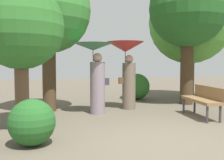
{
  "coord_description": "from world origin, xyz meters",
  "views": [
    {
      "loc": [
        -2.03,
        -4.48,
        1.45
      ],
      "look_at": [
        0.0,
        3.35,
        0.93
      ],
      "focal_mm": 42.19,
      "sensor_mm": 36.0,
      "label": 1
    }
  ],
  "objects_px": {
    "tree_mid_left": "(20,18)",
    "tree_mid_right": "(188,1)",
    "person_right": "(127,62)",
    "tree_near_left": "(48,2)",
    "person_left": "(95,68)",
    "park_bench": "(203,98)",
    "tree_near_right": "(190,16)"
  },
  "relations": [
    {
      "from": "park_bench",
      "to": "person_left",
      "type": "bearing_deg",
      "value": -108.3
    },
    {
      "from": "person_right",
      "to": "park_bench",
      "type": "xyz_separation_m",
      "value": [
        1.6,
        -1.72,
        -0.98
      ]
    },
    {
      "from": "tree_mid_left",
      "to": "tree_mid_right",
      "type": "xyz_separation_m",
      "value": [
        5.32,
        2.29,
        1.18
      ]
    },
    {
      "from": "person_left",
      "to": "tree_mid_right",
      "type": "height_order",
      "value": "tree_mid_right"
    },
    {
      "from": "person_right",
      "to": "tree_near_right",
      "type": "relative_size",
      "value": 0.4
    },
    {
      "from": "person_left",
      "to": "tree_mid_left",
      "type": "distance_m",
      "value": 2.57
    },
    {
      "from": "tree_mid_left",
      "to": "tree_mid_right",
      "type": "relative_size",
      "value": 0.68
    },
    {
      "from": "tree_near_left",
      "to": "tree_mid_left",
      "type": "height_order",
      "value": "tree_near_left"
    },
    {
      "from": "park_bench",
      "to": "tree_near_right",
      "type": "bearing_deg",
      "value": 160.21
    },
    {
      "from": "tree_near_left",
      "to": "tree_mid_right",
      "type": "bearing_deg",
      "value": 1.78
    },
    {
      "from": "tree_near_left",
      "to": "tree_mid_right",
      "type": "height_order",
      "value": "tree_mid_right"
    },
    {
      "from": "park_bench",
      "to": "tree_near_right",
      "type": "relative_size",
      "value": 0.29
    },
    {
      "from": "tree_near_right",
      "to": "tree_mid_right",
      "type": "bearing_deg",
      "value": -123.5
    },
    {
      "from": "person_right",
      "to": "tree_near_right",
      "type": "distance_m",
      "value": 4.27
    },
    {
      "from": "person_left",
      "to": "tree_near_right",
      "type": "bearing_deg",
      "value": -65.33
    },
    {
      "from": "tree_mid_left",
      "to": "tree_mid_right",
      "type": "distance_m",
      "value": 5.91
    },
    {
      "from": "person_left",
      "to": "tree_near_right",
      "type": "relative_size",
      "value": 0.38
    },
    {
      "from": "park_bench",
      "to": "tree_near_left",
      "type": "bearing_deg",
      "value": -111.04
    },
    {
      "from": "park_bench",
      "to": "tree_mid_left",
      "type": "bearing_deg",
      "value": -82.4
    },
    {
      "from": "person_right",
      "to": "park_bench",
      "type": "height_order",
      "value": "person_right"
    },
    {
      "from": "person_right",
      "to": "tree_near_left",
      "type": "bearing_deg",
      "value": 79.43
    },
    {
      "from": "tree_near_left",
      "to": "tree_near_right",
      "type": "height_order",
      "value": "tree_near_right"
    },
    {
      "from": "person_right",
      "to": "tree_near_left",
      "type": "relative_size",
      "value": 0.44
    },
    {
      "from": "park_bench",
      "to": "tree_mid_right",
      "type": "height_order",
      "value": "tree_mid_right"
    },
    {
      "from": "tree_near_right",
      "to": "tree_mid_left",
      "type": "relative_size",
      "value": 1.48
    },
    {
      "from": "person_left",
      "to": "park_bench",
      "type": "height_order",
      "value": "person_left"
    },
    {
      "from": "tree_near_left",
      "to": "tree_mid_left",
      "type": "distance_m",
      "value": 2.38
    },
    {
      "from": "person_right",
      "to": "tree_mid_right",
      "type": "xyz_separation_m",
      "value": [
        2.34,
        0.42,
        2.11
      ]
    },
    {
      "from": "tree_near_right",
      "to": "tree_near_left",
      "type": "bearing_deg",
      "value": -164.03
    },
    {
      "from": "person_right",
      "to": "tree_mid_left",
      "type": "height_order",
      "value": "tree_mid_left"
    },
    {
      "from": "tree_mid_left",
      "to": "tree_mid_right",
      "type": "bearing_deg",
      "value": 23.3
    },
    {
      "from": "person_left",
      "to": "park_bench",
      "type": "bearing_deg",
      "value": -118.0
    }
  ]
}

